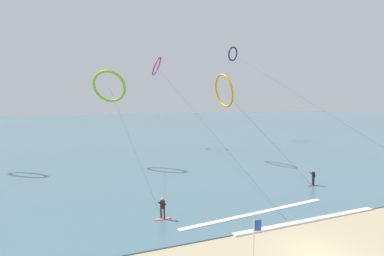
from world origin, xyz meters
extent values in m
plane|color=tan|center=(0.00, 0.00, 0.00)|extent=(400.00, 400.00, 0.00)
cube|color=slate|center=(0.00, 104.15, 0.04)|extent=(400.00, 200.00, 0.08)
ellipsoid|color=#EA7260|center=(-6.88, 8.81, 0.11)|extent=(1.40, 0.40, 0.06)
cylinder|color=black|center=(-6.98, 8.91, 0.54)|extent=(0.12, 0.12, 0.80)
cylinder|color=black|center=(-6.78, 8.71, 0.54)|extent=(0.12, 0.12, 0.80)
cube|color=black|center=(-6.88, 8.81, 1.25)|extent=(0.37, 0.37, 0.62)
sphere|color=tan|center=(-6.88, 8.81, 1.67)|extent=(0.22, 0.22, 0.22)
cylinder|color=black|center=(-7.04, 9.09, 1.30)|extent=(0.42, 0.42, 0.39)
cylinder|color=black|center=(-6.73, 8.78, 1.30)|extent=(0.42, 0.42, 0.39)
ellipsoid|color=purple|center=(11.10, 11.87, 0.11)|extent=(1.40, 0.40, 0.06)
cylinder|color=black|center=(11.14, 12.01, 0.54)|extent=(0.12, 0.12, 0.80)
cylinder|color=black|center=(11.05, 11.74, 0.54)|extent=(0.12, 0.12, 0.80)
cube|color=black|center=(11.10, 11.87, 1.25)|extent=(0.29, 0.37, 0.62)
sphere|color=tan|center=(11.10, 11.87, 1.67)|extent=(0.22, 0.22, 0.22)
cylinder|color=black|center=(11.16, 12.20, 1.30)|extent=(0.51, 0.24, 0.39)
cylinder|color=black|center=(11.03, 11.79, 1.30)|extent=(0.51, 0.24, 0.39)
torus|color=#CC288E|center=(4.72, 48.00, 15.94)|extent=(3.43, 4.38, 3.76)
cylinder|color=#3F3F3F|center=(3.23, 26.28, 7.90)|extent=(3.00, 43.46, 15.82)
torus|color=navy|center=(25.46, 53.92, 20.23)|extent=(3.56, 2.30, 3.49)
cylinder|color=#3F3F3F|center=(24.81, 30.05, 10.03)|extent=(1.31, 47.76, 20.07)
torus|color=orange|center=(9.24, 28.58, 10.67)|extent=(1.38, 5.15, 5.10)
cylinder|color=#3F3F3F|center=(10.17, 20.22, 5.26)|extent=(1.88, 16.72, 10.53)
torus|color=#8CC62D|center=(-7.14, 31.67, 11.17)|extent=(5.30, 4.42, 4.51)
cylinder|color=#3F3F3F|center=(-7.01, 20.24, 5.49)|extent=(0.28, 22.87, 11.00)
cylinder|color=silver|center=(-4.77, -0.42, 1.47)|extent=(0.06, 0.06, 2.94)
cube|color=#2647B7|center=(-4.55, -0.42, 2.59)|extent=(0.44, 0.11, 0.60)
cube|color=white|center=(3.41, 4.20, 0.06)|extent=(13.50, 0.67, 0.12)
cube|color=white|center=(0.68, 7.05, 0.06)|extent=(14.45, 2.03, 0.12)
camera|label=1|loc=(-14.38, -14.51, 9.28)|focal=30.38mm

